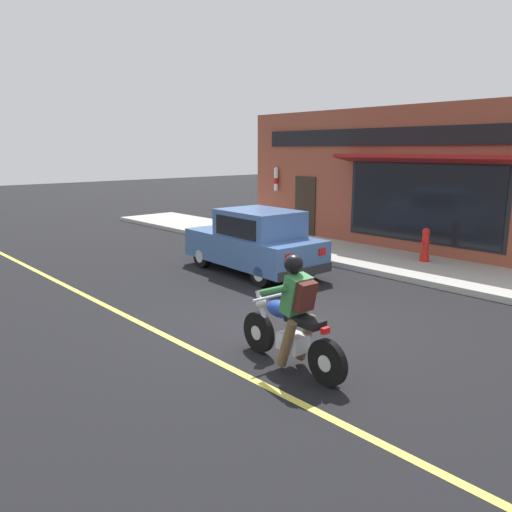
# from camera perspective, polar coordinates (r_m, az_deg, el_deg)

# --- Properties ---
(ground_plane) EXTENTS (80.00, 80.00, 0.00)m
(ground_plane) POSITION_cam_1_polar(r_m,az_deg,el_deg) (8.73, 3.44, -7.97)
(ground_plane) COLOR black
(sidewalk_curb) EXTENTS (2.60, 22.00, 0.14)m
(sidewalk_curb) POSITION_cam_1_polar(r_m,az_deg,el_deg) (14.56, 9.91, 0.33)
(sidewalk_curb) COLOR #ADAAA3
(sidewalk_curb) RESTS_ON ground
(lane_stripe) EXTENTS (0.12, 19.80, 0.01)m
(lane_stripe) POSITION_cam_1_polar(r_m,az_deg,el_deg) (10.07, -16.40, -5.67)
(lane_stripe) COLOR #D1C64C
(lane_stripe) RESTS_ON ground
(storefront_building) EXTENTS (1.25, 10.71, 4.20)m
(storefront_building) POSITION_cam_1_polar(r_m,az_deg,el_deg) (15.35, 14.74, 8.40)
(storefront_building) COLOR brown
(storefront_building) RESTS_ON ground
(motorcycle_with_rider) EXTENTS (0.58, 2.02, 1.62)m
(motorcycle_with_rider) POSITION_cam_1_polar(r_m,az_deg,el_deg) (6.92, 4.12, -7.48)
(motorcycle_with_rider) COLOR black
(motorcycle_with_rider) RESTS_ON ground
(car_hatchback) EXTENTS (1.85, 3.87, 1.57)m
(car_hatchback) POSITION_cam_1_polar(r_m,az_deg,el_deg) (12.25, -0.16, 1.62)
(car_hatchback) COLOR black
(car_hatchback) RESTS_ON ground
(fire_hydrant) EXTENTS (0.36, 0.24, 0.88)m
(fire_hydrant) POSITION_cam_1_polar(r_m,az_deg,el_deg) (13.61, 18.78, 1.19)
(fire_hydrant) COLOR red
(fire_hydrant) RESTS_ON sidewalk_curb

